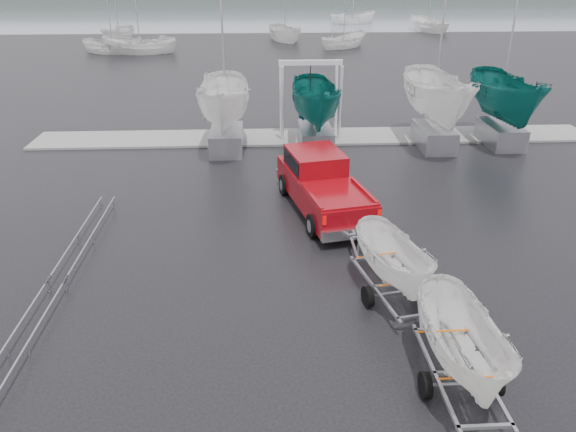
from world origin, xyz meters
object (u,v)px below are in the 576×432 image
(trailer_hitched, at_px, (397,224))
(trailer_parked, at_px, (471,296))
(pickup_truck, at_px, (321,182))
(boat_hoist, at_px, (310,89))

(trailer_hitched, distance_m, trailer_parked, 3.83)
(trailer_parked, bearing_deg, trailer_hitched, 99.92)
(pickup_truck, xyz_separation_m, trailer_parked, (2.05, -10.27, 1.38))
(trailer_parked, bearing_deg, boat_hoist, 94.49)
(trailer_hitched, height_order, trailer_parked, trailer_parked)
(trailer_parked, bearing_deg, pickup_truck, 100.91)
(trailer_hitched, xyz_separation_m, trailer_parked, (0.68, -3.77, 0.11))
(trailer_parked, distance_m, boat_hoist, 19.74)
(pickup_truck, relative_size, trailer_parked, 1.45)
(pickup_truck, distance_m, trailer_parked, 10.57)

